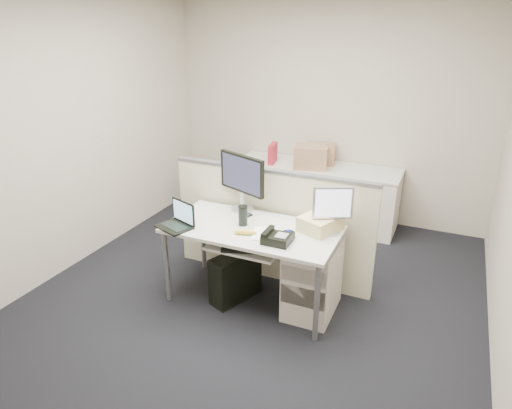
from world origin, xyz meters
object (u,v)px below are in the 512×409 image
at_px(desk, 252,234).
at_px(laptop, 173,216).
at_px(monitor_main, 242,183).
at_px(desk_phone, 277,239).

distance_m(desk, laptop, 0.70).
height_order(monitor_main, laptop, monitor_main).
distance_m(desk, desk_phone, 0.36).
relative_size(monitor_main, desk_phone, 2.44).
bearing_deg(desk_phone, laptop, -173.83).
distance_m(monitor_main, desk_phone, 0.78).
bearing_deg(desk_phone, desk, 149.00).
bearing_deg(desk, monitor_main, 128.00).
bearing_deg(laptop, desk, 44.26).
relative_size(monitor_main, laptop, 1.85).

